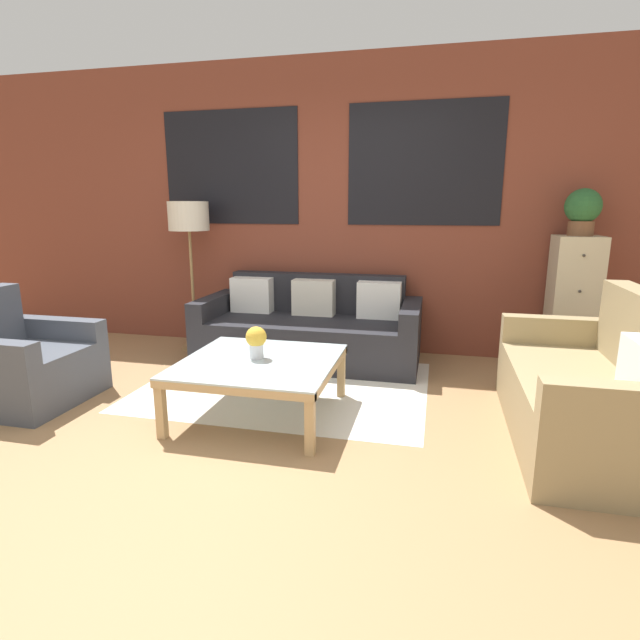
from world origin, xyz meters
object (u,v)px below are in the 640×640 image
at_px(settee_vintage, 592,394).
at_px(floor_lamp, 189,222).
at_px(armchair_corner, 23,365).
at_px(coffee_table, 260,367).
at_px(drawer_cabinet, 572,305).
at_px(potted_plant, 583,210).
at_px(flower_vase, 256,340).
at_px(couch_dark, 310,330).

relative_size(settee_vintage, floor_lamp, 1.11).
bearing_deg(armchair_corner, settee_vintage, 3.53).
bearing_deg(coffee_table, settee_vintage, 2.40).
distance_m(drawer_cabinet, potted_plant, 0.80).
distance_m(floor_lamp, potted_plant, 3.55).
height_order(coffee_table, flower_vase, flower_vase).
distance_m(armchair_corner, floor_lamp, 1.98).
bearing_deg(flower_vase, coffee_table, -44.30).
height_order(coffee_table, potted_plant, potted_plant).
relative_size(settee_vintage, armchair_corner, 1.94).
height_order(coffee_table, floor_lamp, floor_lamp).
bearing_deg(floor_lamp, flower_vase, -49.91).
xyz_separation_m(drawer_cabinet, potted_plant, (0.00, 0.00, 0.80)).
bearing_deg(drawer_cabinet, potted_plant, 90.00).
height_order(settee_vintage, flower_vase, settee_vintage).
relative_size(potted_plant, flower_vase, 1.74).
xyz_separation_m(settee_vintage, drawer_cabinet, (0.20, 1.48, 0.28)).
distance_m(couch_dark, flower_vase, 1.35).
bearing_deg(armchair_corner, floor_lamp, 71.07).
bearing_deg(coffee_table, drawer_cabinet, 34.24).
xyz_separation_m(armchair_corner, drawer_cabinet, (4.10, 1.72, 0.31)).
height_order(couch_dark, flower_vase, couch_dark).
distance_m(settee_vintage, drawer_cabinet, 1.52).
bearing_deg(flower_vase, drawer_cabinet, 33.40).
bearing_deg(potted_plant, floor_lamp, -178.36).
height_order(couch_dark, drawer_cabinet, drawer_cabinet).
relative_size(armchair_corner, potted_plant, 2.15).
bearing_deg(floor_lamp, coffee_table, -49.79).
bearing_deg(settee_vintage, flower_vase, -178.41).
relative_size(coffee_table, flower_vase, 4.62).
height_order(drawer_cabinet, potted_plant, potted_plant).
height_order(armchair_corner, coffee_table, armchair_corner).
relative_size(armchair_corner, floor_lamp, 0.57).
xyz_separation_m(settee_vintage, coffee_table, (-2.11, -0.09, 0.04)).
distance_m(armchair_corner, drawer_cabinet, 4.46).
bearing_deg(drawer_cabinet, floor_lamp, -178.37).
relative_size(settee_vintage, coffee_table, 1.58).
bearing_deg(potted_plant, flower_vase, -146.59).
relative_size(drawer_cabinet, flower_vase, 5.28).
height_order(couch_dark, potted_plant, potted_plant).
bearing_deg(potted_plant, coffee_table, -145.76).
relative_size(couch_dark, drawer_cabinet, 1.72).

